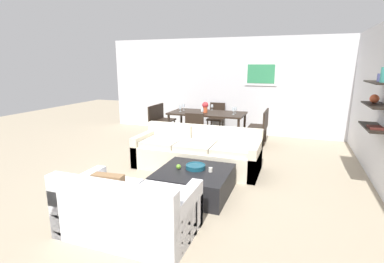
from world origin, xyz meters
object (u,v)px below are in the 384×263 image
object	(u,v)px
dining_chair_foot	(196,129)
dining_chair_left_near	(156,120)
loveseat_white	(128,210)
candle_jar	(210,170)
wine_glass_left_near	(180,107)
wine_glass_right_near	(233,110)
dining_chair_head	(216,116)
wine_glass_foot	(202,110)
wine_glass_left_far	(184,106)
wine_glass_right_far	(235,109)
wine_glass_head	(212,106)
sofa_beige	(197,153)
coffee_table	(194,182)
dining_chair_right_far	(262,124)
dining_chair_left_far	(163,117)
centerpiece_vase	(205,107)
dining_table	(207,115)
apple_on_coffee_table	(179,167)
dining_chair_right_near	(259,127)
decorative_bowl	(196,166)

from	to	relation	value
dining_chair_foot	dining_chair_left_near	world-z (taller)	same
loveseat_white	candle_jar	size ratio (longest dim) A/B	22.62
wine_glass_left_near	wine_glass_right_near	world-z (taller)	wine_glass_right_near
dining_chair_head	wine_glass_foot	world-z (taller)	wine_glass_foot
dining_chair_left_near	wine_glass_left_far	world-z (taller)	wine_glass_left_far
wine_glass_right_far	loveseat_white	bearing A→B (deg)	-93.86
wine_glass_right_near	wine_glass_head	size ratio (longest dim) A/B	1.20
sofa_beige	wine_glass_right_near	bearing A→B (deg)	81.77
wine_glass_left_far	wine_glass_right_far	size ratio (longest dim) A/B	1.16
coffee_table	dining_chair_right_far	distance (m)	3.47
coffee_table	dining_chair_right_far	size ratio (longest dim) A/B	1.24
dining_chair_left_far	centerpiece_vase	bearing A→B (deg)	-10.76
dining_table	dining_chair_foot	bearing A→B (deg)	-90.00
apple_on_coffee_table	sofa_beige	bearing A→B (deg)	94.68
dining_chair_right_far	candle_jar	bearing A→B (deg)	-95.96
sofa_beige	loveseat_white	distance (m)	2.41
dining_chair_right_near	wine_glass_right_near	size ratio (longest dim) A/B	4.97
decorative_bowl	centerpiece_vase	bearing A→B (deg)	104.81
coffee_table	dining_chair_left_far	distance (m)	4.03
apple_on_coffee_table	wine_glass_right_far	distance (m)	3.36
sofa_beige	loveseat_white	world-z (taller)	same
apple_on_coffee_table	dining_chair_right_far	distance (m)	3.53
dining_table	wine_glass_foot	size ratio (longest dim) A/B	11.23
loveseat_white	dining_chair_left_far	bearing A→B (deg)	110.67
dining_chair_foot	dining_chair_left_near	distance (m)	1.53
dining_chair_right_far	wine_glass_left_far	world-z (taller)	wine_glass_left_far
sofa_beige	dining_chair_left_far	xyz separation A→B (m)	(-1.80, 2.29, 0.21)
apple_on_coffee_table	wine_glass_right_near	xyz separation A→B (m)	(0.19, 3.09, 0.45)
wine_glass_right_far	wine_glass_left_far	bearing A→B (deg)	180.00
dining_chair_left_far	dining_chair_head	xyz separation A→B (m)	(1.37, 0.68, 0.00)
wine_glass_right_near	wine_glass_left_far	bearing A→B (deg)	170.28
decorative_bowl	wine_glass_right_far	world-z (taller)	wine_glass_right_far
wine_glass_foot	wine_glass_left_far	size ratio (longest dim) A/B	0.98
coffee_table	wine_glass_head	size ratio (longest dim) A/B	7.42
wine_glass_foot	wine_glass_left_far	distance (m)	0.90
coffee_table	wine_glass_foot	bearing A→B (deg)	105.54
candle_jar	wine_glass_right_near	bearing A→B (deg)	95.90
sofa_beige	dining_table	size ratio (longest dim) A/B	1.23
dining_chair_left_near	candle_jar	bearing A→B (deg)	-50.77
apple_on_coffee_table	dining_table	size ratio (longest dim) A/B	0.04
loveseat_white	wine_glass_left_far	distance (m)	4.76
candle_jar	wine_glass_right_near	world-z (taller)	wine_glass_right_near
loveseat_white	wine_glass_foot	xyz separation A→B (m)	(-0.40, 4.05, 0.58)
candle_jar	dining_chair_left_far	world-z (taller)	dining_chair_left_far
dining_table	dining_chair_right_near	xyz separation A→B (m)	(1.37, -0.22, -0.18)
dining_chair_left_near	wine_glass_right_far	world-z (taller)	wine_glass_right_far
dining_table	wine_glass_head	xyz separation A→B (m)	(0.00, 0.43, 0.17)
dining_chair_left_far	centerpiece_vase	size ratio (longest dim) A/B	3.18
dining_chair_foot	centerpiece_vase	bearing A→B (deg)	93.19
apple_on_coffee_table	wine_glass_right_near	distance (m)	3.13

